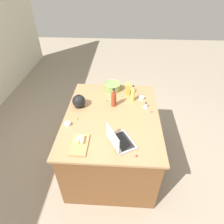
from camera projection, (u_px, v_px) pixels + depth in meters
The scene contains 21 objects.
ground_plane at pixel (112, 159), 3.05m from camera, with size 12.00×12.00×0.00m, color gray.
island_counter at pixel (112, 139), 2.78m from camera, with size 1.55×1.22×0.90m.
laptop at pixel (119, 141), 2.08m from camera, with size 0.38×0.35×0.22m.
mixing_bowl_large at pixel (113, 86), 2.95m from camera, with size 0.25×0.25×0.11m.
bottle_oil at pixel (133, 95), 2.70m from camera, with size 0.06×0.06×0.24m.
bottle_soy at pixel (114, 99), 2.60m from camera, with size 0.07×0.07×0.26m.
kettle at pixel (79, 101), 2.61m from camera, with size 0.21×0.18×0.20m.
cutting_board at pixel (79, 145), 2.08m from camera, with size 0.31×0.18×0.02m, color #AD7F4C.
butter_stick_left at pixel (82, 140), 2.10m from camera, with size 0.11×0.04×0.04m, color #F4E58C.
butter_stick_right at pixel (78, 140), 2.11m from camera, with size 0.11×0.04×0.04m, color #F4E58C.
ramekin_small at pixel (68, 124), 2.33m from camera, with size 0.07×0.07×0.04m, color white.
ramekin_medium at pixel (142, 98), 2.78m from camera, with size 0.08×0.08×0.04m, color white.
kitchen_timer at pixel (146, 105), 2.61m from camera, with size 0.07×0.07×0.08m.
candy_bag at pixel (128, 89), 2.84m from camera, with size 0.09×0.06×0.17m, color gold.
candy_0 at pixel (116, 150), 2.02m from camera, with size 0.02×0.02×0.02m, color red.
candy_1 at pixel (79, 106), 2.63m from camera, with size 0.02×0.02×0.02m, color red.
candy_2 at pixel (107, 100), 2.74m from camera, with size 0.02×0.02×0.02m, color green.
candy_3 at pixel (122, 96), 2.83m from camera, with size 0.02×0.02×0.02m, color green.
candy_4 at pixel (136, 156), 1.96m from camera, with size 0.02×0.02×0.02m, color red.
candy_5 at pixel (77, 119), 2.43m from camera, with size 0.02×0.02×0.02m, color green.
candy_6 at pixel (152, 112), 2.54m from camera, with size 0.02×0.02×0.02m, color #CC3399.
Camera 1 is at (-1.94, -0.12, 2.47)m, focal length 30.95 mm.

